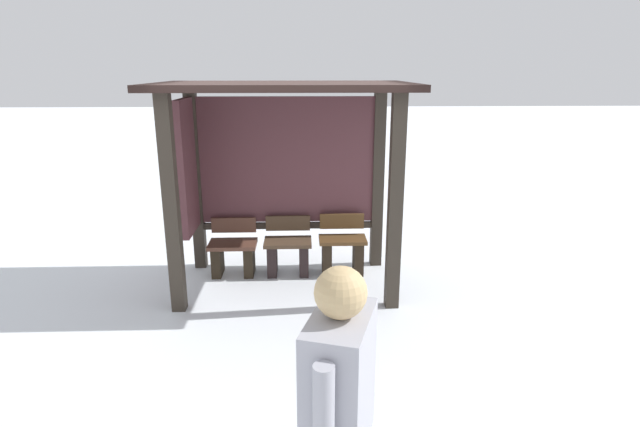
# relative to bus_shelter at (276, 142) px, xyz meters

# --- Properties ---
(ground_plane) EXTENTS (60.00, 60.00, 0.00)m
(ground_plane) POSITION_rel_bus_shelter_xyz_m (0.11, -0.22, -1.76)
(ground_plane) COLOR white
(bus_shelter) EXTENTS (2.89, 1.78, 2.45)m
(bus_shelter) POSITION_rel_bus_shelter_xyz_m (0.00, 0.00, 0.00)
(bus_shelter) COLOR #332B23
(bus_shelter) RESTS_ON ground
(bench_left_inside) EXTENTS (0.61, 0.40, 0.72)m
(bench_left_inside) POSITION_rel_bus_shelter_xyz_m (-0.60, 0.14, -1.47)
(bench_left_inside) COLOR brown
(bench_left_inside) RESTS_ON ground
(bench_center_inside) EXTENTS (0.61, 0.40, 0.74)m
(bench_center_inside) POSITION_rel_bus_shelter_xyz_m (0.11, 0.14, -1.46)
(bench_center_inside) COLOR #4A3726
(bench_center_inside) RESTS_ON ground
(bench_right_inside) EXTENTS (0.61, 0.36, 0.76)m
(bench_right_inside) POSITION_rel_bus_shelter_xyz_m (0.82, 0.14, -1.44)
(bench_right_inside) COLOR brown
(bench_right_inside) RESTS_ON ground
(person_walking) EXTENTS (0.39, 0.65, 1.79)m
(person_walking) POSITION_rel_bus_shelter_xyz_m (0.47, -4.05, -0.69)
(person_walking) COLOR #AAAAB5
(person_walking) RESTS_ON ground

